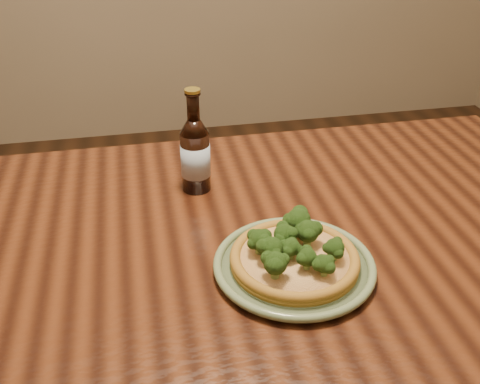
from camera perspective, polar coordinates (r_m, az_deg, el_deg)
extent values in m
cube|color=#431E0E|center=(0.96, -5.14, -7.59)|extent=(1.60, 0.90, 0.04)
cylinder|color=#431E0E|center=(1.69, 19.36, -6.19)|extent=(0.07, 0.07, 0.71)
cylinder|color=#657651|center=(0.92, 5.50, -7.65)|extent=(0.24, 0.24, 0.01)
torus|color=#657651|center=(0.91, 5.52, -7.30)|extent=(0.26, 0.26, 0.01)
torus|color=#657651|center=(0.91, 5.52, -7.35)|extent=(0.21, 0.21, 0.01)
cylinder|color=olive|center=(0.91, 5.54, -7.05)|extent=(0.21, 0.21, 0.01)
torus|color=olive|center=(0.90, 5.57, -6.66)|extent=(0.21, 0.21, 0.02)
cylinder|color=#F5E395|center=(0.90, 5.57, -6.66)|extent=(0.17, 0.17, 0.01)
sphere|color=#305219|center=(0.86, 8.62, -7.23)|extent=(0.04, 0.04, 0.03)
sphere|color=#305219|center=(0.87, 6.85, -6.60)|extent=(0.03, 0.03, 0.03)
sphere|color=#305219|center=(0.89, 5.18, -5.60)|extent=(0.04, 0.04, 0.03)
sphere|color=#305219|center=(0.91, 6.92, -3.98)|extent=(0.05, 0.05, 0.04)
sphere|color=#305219|center=(0.84, 3.62, -7.24)|extent=(0.05, 0.05, 0.04)
sphere|color=#305219|center=(0.89, 9.60, -5.62)|extent=(0.04, 0.04, 0.03)
sphere|color=#305219|center=(0.91, 4.53, -4.30)|extent=(0.04, 0.04, 0.03)
sphere|color=#305219|center=(0.89, 1.97, -4.86)|extent=(0.05, 0.05, 0.03)
sphere|color=#305219|center=(0.93, 5.96, -2.87)|extent=(0.06, 0.06, 0.04)
sphere|color=#305219|center=(0.87, 3.22, -5.70)|extent=(0.05, 0.05, 0.04)
cylinder|color=black|center=(1.10, -4.53, 3.11)|extent=(0.06, 0.06, 0.12)
cone|color=black|center=(1.07, -4.70, 6.67)|extent=(0.06, 0.06, 0.03)
cylinder|color=black|center=(1.05, -4.79, 8.70)|extent=(0.02, 0.02, 0.05)
torus|color=black|center=(1.05, -4.85, 9.90)|extent=(0.03, 0.03, 0.00)
cylinder|color=#A58C33|center=(1.04, -4.87, 10.23)|extent=(0.03, 0.03, 0.01)
cylinder|color=#ABBBCF|center=(1.10, -4.54, 3.30)|extent=(0.06, 0.06, 0.07)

